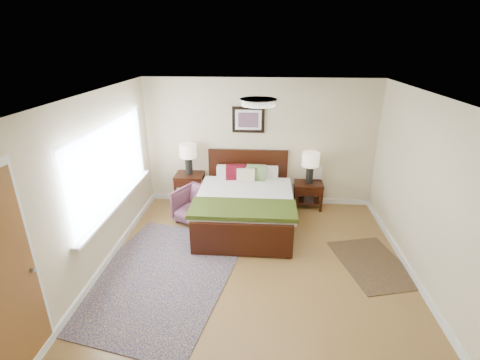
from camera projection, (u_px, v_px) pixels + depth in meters
The scene contains 17 objects.
floor at pixel (255, 276), 4.97m from camera, with size 5.00×5.00×0.00m, color brown.
back_wall at pixel (260, 143), 6.82m from camera, with size 4.50×0.04×2.50m, color beige.
left_wall at pixel (89, 192), 4.65m from camera, with size 0.04×5.00×2.50m, color beige.
right_wall at pixel (436, 202), 4.36m from camera, with size 0.04×5.00×2.50m, color beige.
ceiling at pixel (258, 99), 4.04m from camera, with size 4.50×5.00×0.02m, color white.
window at pixel (113, 165), 5.25m from camera, with size 0.11×2.72×1.32m.
door at pixel (1, 289), 3.10m from camera, with size 0.06×1.00×2.18m.
ceil_fixture at pixel (258, 102), 4.05m from camera, with size 0.44×0.44×0.08m.
bed at pixel (245, 199), 6.17m from camera, with size 1.70×2.06×1.11m.
wall_art at pixel (248, 120), 6.63m from camera, with size 0.62×0.05×0.50m.
nightstand_left at pixel (190, 180), 6.94m from camera, with size 0.55×0.50×0.66m.
nightstand_right at pixel (308, 192), 6.87m from camera, with size 0.54×0.40×0.53m.
lamp_left at pixel (188, 154), 6.76m from camera, with size 0.33×0.33×0.61m.
lamp_right at pixel (311, 162), 6.65m from camera, with size 0.33×0.33×0.61m.
armchair at pixel (196, 205), 6.39m from camera, with size 0.67×0.68×0.62m, color brown.
rug_persian at pixel (161, 275), 4.97m from camera, with size 1.90×2.69×0.01m, color #0D0D42.
rug_navy at pixel (373, 263), 5.24m from camera, with size 0.89×1.34×0.01m, color black.
Camera 1 is at (0.07, -4.10, 3.14)m, focal length 26.00 mm.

